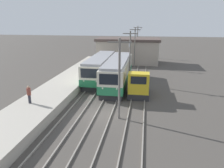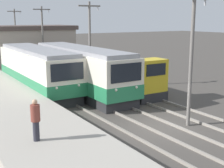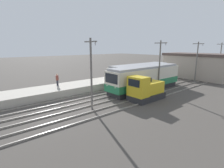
% 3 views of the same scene
% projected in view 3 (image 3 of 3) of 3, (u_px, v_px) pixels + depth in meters
% --- Properties ---
extents(ground_plane, '(200.00, 200.00, 0.00)m').
position_uv_depth(ground_plane, '(88.00, 104.00, 19.76)').
color(ground_plane, '#47423D').
extents(platform_left, '(4.50, 54.00, 0.95)m').
position_uv_depth(platform_left, '(64.00, 89.00, 24.32)').
color(platform_left, '#ADA599').
rests_on(platform_left, ground).
extents(track_left, '(1.54, 60.00, 0.14)m').
position_uv_depth(track_left, '(77.00, 98.00, 21.68)').
color(track_left, gray).
rests_on(track_left, ground).
extents(track_center, '(1.54, 60.00, 0.14)m').
position_uv_depth(track_center, '(89.00, 104.00, 19.59)').
color(track_center, gray).
rests_on(track_center, ground).
extents(track_right, '(1.54, 60.00, 0.14)m').
position_uv_depth(track_right, '(105.00, 111.00, 17.35)').
color(track_right, gray).
rests_on(track_right, ground).
extents(commuter_train_left, '(2.84, 12.21, 3.51)m').
position_uv_depth(commuter_train_left, '(140.00, 75.00, 28.84)').
color(commuter_train_left, '#28282B').
rests_on(commuter_train_left, ground).
extents(commuter_train_center, '(2.84, 13.05, 3.60)m').
position_uv_depth(commuter_train_center, '(145.00, 79.00, 25.40)').
color(commuter_train_center, '#28282B').
rests_on(commuter_train_center, ground).
extents(shunting_locomotive, '(2.40, 4.67, 3.00)m').
position_uv_depth(shunting_locomotive, '(145.00, 90.00, 20.97)').
color(shunting_locomotive, '#28282B').
rests_on(shunting_locomotive, ground).
extents(catenary_mast_near, '(2.00, 0.20, 7.16)m').
position_uv_depth(catenary_mast_near, '(91.00, 72.00, 17.31)').
color(catenary_mast_near, slate).
rests_on(catenary_mast_near, ground).
extents(catenary_mast_mid, '(2.00, 0.20, 7.16)m').
position_uv_depth(catenary_mast_mid, '(160.00, 64.00, 24.52)').
color(catenary_mast_mid, slate).
rests_on(catenary_mast_mid, ground).
extents(catenary_mast_far, '(2.00, 0.20, 7.16)m').
position_uv_depth(catenary_mast_far, '(197.00, 60.00, 31.74)').
color(catenary_mast_far, slate).
rests_on(catenary_mast_far, ground).
extents(catenary_mast_distant, '(2.00, 0.20, 7.16)m').
position_uv_depth(catenary_mast_distant, '(220.00, 58.00, 38.95)').
color(catenary_mast_distant, slate).
rests_on(catenary_mast_distant, ground).
extents(person_on_platform, '(0.38, 0.38, 1.73)m').
position_uv_depth(person_on_platform, '(57.00, 79.00, 24.11)').
color(person_on_platform, '#282833').
rests_on(person_on_platform, platform_left).
extents(station_building, '(12.60, 6.30, 4.96)m').
position_uv_depth(station_building, '(197.00, 66.00, 35.48)').
color(station_building, '#AD9E8E').
rests_on(station_building, ground).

